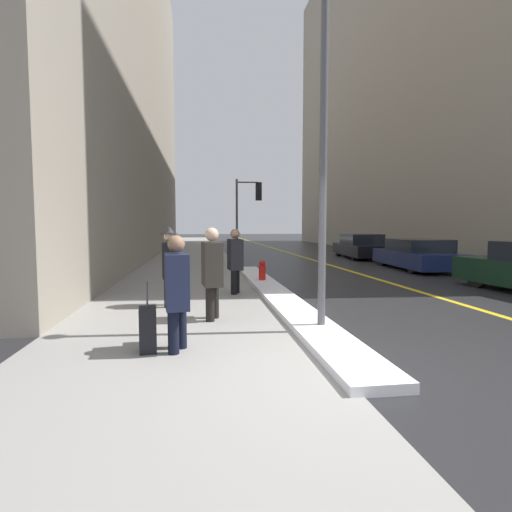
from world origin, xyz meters
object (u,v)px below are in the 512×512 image
object	(u,v)px
pedestrian_with_shoulder_bag	(177,288)
traffic_light_near	(250,202)
pedestrian_in_fedora	(170,263)
rolling_suitcase	(148,330)
pedestrian_nearside	(212,269)
lamp_post	(324,120)
parked_car_navy	(417,255)
parked_car_black	(361,247)
fire_hydrant	(262,272)
pedestrian_trailing	(235,258)

from	to	relation	value
pedestrian_with_shoulder_bag	traffic_light_near	bearing A→B (deg)	161.88
pedestrian_in_fedora	rolling_suitcase	world-z (taller)	pedestrian_in_fedora
traffic_light_near	pedestrian_nearside	size ratio (longest dim) A/B	2.43
lamp_post	pedestrian_with_shoulder_bag	bearing A→B (deg)	-162.68
parked_car_navy	parked_car_black	size ratio (longest dim) A/B	0.96
traffic_light_near	rolling_suitcase	size ratio (longest dim) A/B	4.23
parked_car_black	pedestrian_nearside	bearing A→B (deg)	152.35
parked_car_black	fire_hydrant	world-z (taller)	parked_car_black
traffic_light_near	fire_hydrant	size ratio (longest dim) A/B	5.74
pedestrian_nearside	parked_car_navy	bearing A→B (deg)	124.92
lamp_post	pedestrian_trailing	bearing A→B (deg)	105.54
rolling_suitcase	parked_car_navy	bearing A→B (deg)	127.79
pedestrian_nearside	pedestrian_trailing	bearing A→B (deg)	159.27
pedestrian_nearside	parked_car_navy	size ratio (longest dim) A/B	0.36
pedestrian_nearside	fire_hydrant	xyz separation A→B (m)	(1.58, 4.28, -0.57)
parked_car_navy	rolling_suitcase	world-z (taller)	parked_car_navy
pedestrian_nearside	rolling_suitcase	distance (m)	2.02
pedestrian_with_shoulder_bag	pedestrian_trailing	size ratio (longest dim) A/B	0.97
traffic_light_near	pedestrian_trailing	distance (m)	10.57
pedestrian_with_shoulder_bag	pedestrian_nearside	world-z (taller)	pedestrian_nearside
lamp_post	traffic_light_near	world-z (taller)	lamp_post
pedestrian_trailing	rolling_suitcase	world-z (taller)	pedestrian_trailing
pedestrian_trailing	pedestrian_in_fedora	bearing A→B (deg)	-54.60
lamp_post	pedestrian_with_shoulder_bag	distance (m)	3.36
lamp_post	pedestrian_with_shoulder_bag	size ratio (longest dim) A/B	3.59
pedestrian_in_fedora	parked_car_navy	xyz separation A→B (m)	(9.05, 6.08, -0.35)
traffic_light_near	pedestrian_with_shoulder_bag	world-z (taller)	traffic_light_near
pedestrian_with_shoulder_bag	lamp_post	bearing A→B (deg)	100.17
parked_car_black	rolling_suitcase	size ratio (longest dim) A/B	5.11
pedestrian_in_fedora	rolling_suitcase	xyz separation A→B (m)	(-0.08, -3.03, -0.61)
pedestrian_with_shoulder_bag	rolling_suitcase	xyz separation A→B (m)	(-0.39, 0.03, -0.56)
traffic_light_near	pedestrian_in_fedora	bearing A→B (deg)	-102.15
parked_car_black	fire_hydrant	bearing A→B (deg)	147.34
pedestrian_nearside	traffic_light_near	bearing A→B (deg)	162.69
rolling_suitcase	lamp_post	bearing A→B (deg)	97.02
traffic_light_near	fire_hydrant	xyz separation A→B (m)	(-0.74, -8.67, -2.56)
parked_car_black	pedestrian_in_fedora	bearing A→B (deg)	146.84
lamp_post	parked_car_navy	distance (m)	11.03
pedestrian_trailing	lamp_post	bearing A→B (deg)	8.39
lamp_post	pedestrian_nearside	distance (m)	3.10
rolling_suitcase	traffic_light_near	bearing A→B (deg)	160.40
lamp_post	pedestrian_nearside	xyz separation A→B (m)	(-1.69, 1.04, -2.38)
lamp_post	parked_car_navy	bearing A→B (deg)	52.32
parked_car_black	traffic_light_near	bearing A→B (deg)	94.99
pedestrian_nearside	parked_car_black	size ratio (longest dim) A/B	0.34
rolling_suitcase	fire_hydrant	xyz separation A→B (m)	(2.49, 5.97, 0.04)
parked_car_navy	parked_car_black	world-z (taller)	parked_car_black
pedestrian_with_shoulder_bag	parked_car_navy	world-z (taller)	pedestrian_with_shoulder_bag
traffic_light_near	pedestrian_in_fedora	distance (m)	12.19
pedestrian_in_fedora	pedestrian_trailing	size ratio (longest dim) A/B	1.04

